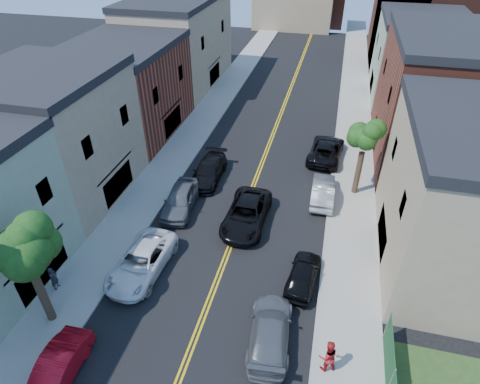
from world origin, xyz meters
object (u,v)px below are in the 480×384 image
Objects in this scene: grey_car_right at (270,331)px; pedestrian_right at (328,356)px; silver_car_right at (323,191)px; black_suv_lane at (246,214)px; pedestrian_left at (54,278)px; white_pickup at (142,262)px; dark_car_right_far at (326,150)px; red_sedan at (56,371)px; black_car_left at (208,171)px; black_car_right at (303,274)px; grey_car_left at (180,199)px.

grey_car_right is 2.65× the size of pedestrian_right.
grey_car_right is at bearing 81.47° from silver_car_right.
pedestrian_left is at bearing -136.93° from black_suv_lane.
white_pickup is 19.33m from dark_car_right_far.
white_pickup is 1.11× the size of grey_car_right.
red_sedan is 18.17m from black_car_left.
black_car_right is at bearing 93.97° from dark_car_right_far.
black_suv_lane is at bearing -78.95° from pedestrian_right.
grey_car_left reaches higher than black_car_left.
red_sedan is at bearing 56.73° from silver_car_right.
black_suv_lane is 11.62m from pedestrian_right.
black_car_left is 9.32m from silver_car_right.
pedestrian_left is at bearing -121.49° from grey_car_left.
grey_car_left is 2.61× the size of pedestrian_right.
black_car_right is (1.20, 4.31, -0.04)m from grey_car_right.
silver_car_right is (10.10, 3.72, -0.08)m from grey_car_left.
black_car_right is 15.17m from dark_car_right_far.
red_sedan is at bearing -99.58° from grey_car_left.
red_sedan is 2.79× the size of pedestrian_left.
black_car_right is 0.71× the size of dark_car_right_far.
black_car_right is 2.62× the size of pedestrian_left.
grey_car_left is at bearing 19.10° from silver_car_right.
grey_car_right is at bearing 80.42° from black_car_right.
dark_car_right_far is at bearing 63.49° from red_sedan.
black_car_left is 6.40m from black_suv_lane.
grey_car_right is 1.08× the size of silver_car_right.
white_pickup is 14.35m from silver_car_right.
pedestrian_right is at bearing 157.44° from grey_car_right.
dark_car_right_far is (-0.18, 6.42, 0.03)m from silver_car_right.
pedestrian_left is (-14.23, -19.10, 0.12)m from dark_car_right_far.
pedestrian_right is at bearing -15.82° from white_pickup.
white_pickup is 9.75m from black_car_right.
pedestrian_left reaches higher than red_sedan.
grey_car_left is 0.86× the size of dark_car_right_far.
white_pickup is at bearing -62.37° from pedestrian_left.
grey_car_right is (7.60, -13.65, -0.03)m from black_car_left.
dark_car_right_far is (0.32, 15.16, 0.11)m from black_car_right.
grey_car_right reaches higher than black_car_right.
grey_car_right is at bearing 23.37° from red_sedan.
white_pickup is 8.94m from grey_car_right.
grey_car_right is 19.53m from dark_car_right_far.
white_pickup is 1.07× the size of black_car_left.
pedestrian_left is at bearing 58.51° from dark_car_right_far.
grey_car_right is (8.45, -2.91, -0.05)m from white_pickup.
pedestrian_right is (2.90, -0.92, 0.37)m from grey_car_right.
pedestrian_left is (-14.41, -12.69, 0.16)m from silver_car_right.
white_pickup is at bearing 43.85° from silver_car_right.
red_sedan reaches higher than black_car_right.
silver_car_right is at bearing 96.80° from dark_car_right_far.
grey_car_right is at bearing -38.85° from pedestrian_right.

